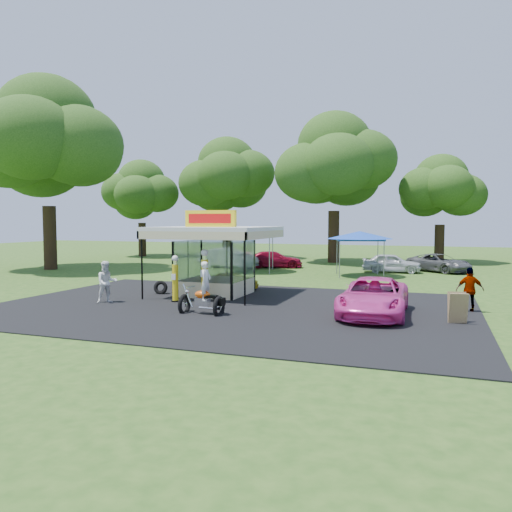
% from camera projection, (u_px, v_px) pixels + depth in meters
% --- Properties ---
extents(ground, '(120.00, 120.00, 0.00)m').
position_uv_depth(ground, '(209.00, 316.00, 19.29)').
color(ground, '#274B17').
rests_on(ground, ground).
extents(asphalt_apron, '(20.00, 14.00, 0.04)m').
position_uv_depth(asphalt_apron, '(229.00, 307.00, 21.17)').
color(asphalt_apron, black).
rests_on(asphalt_apron, ground).
extents(gas_station_kiosk, '(5.40, 5.40, 4.18)m').
position_uv_depth(gas_station_kiosk, '(215.00, 259.00, 24.53)').
color(gas_station_kiosk, white).
rests_on(gas_station_kiosk, ground).
extents(gas_pump_left, '(0.40, 0.40, 2.13)m').
position_uv_depth(gas_pump_left, '(175.00, 280.00, 22.40)').
color(gas_pump_left, black).
rests_on(gas_pump_left, ground).
extents(gas_pump_right, '(0.45, 0.45, 2.40)m').
position_uv_depth(gas_pump_right, '(205.00, 277.00, 22.39)').
color(gas_pump_right, black).
rests_on(gas_pump_right, ground).
extents(motorcycle, '(1.84, 0.93, 2.17)m').
position_uv_depth(motorcycle, '(204.00, 293.00, 19.43)').
color(motorcycle, black).
rests_on(motorcycle, ground).
extents(spare_tires, '(0.86, 0.58, 0.71)m').
position_uv_depth(spare_tires, '(161.00, 288.00, 24.90)').
color(spare_tires, black).
rests_on(spare_tires, ground).
extents(a_frame_sign, '(0.66, 0.64, 1.13)m').
position_uv_depth(a_frame_sign, '(458.00, 308.00, 17.68)').
color(a_frame_sign, '#593819').
rests_on(a_frame_sign, ground).
extents(kiosk_car, '(2.82, 1.13, 0.96)m').
position_uv_depth(kiosk_car, '(232.00, 281.00, 26.69)').
color(kiosk_car, yellow).
rests_on(kiosk_car, ground).
extents(pink_sedan, '(2.54, 5.32, 1.47)m').
position_uv_depth(pink_sedan, '(374.00, 297.00, 19.20)').
color(pink_sedan, '#EC40A7').
rests_on(pink_sedan, ground).
extents(spectator_west, '(1.15, 1.16, 1.88)m').
position_uv_depth(spectator_west, '(107.00, 282.00, 22.19)').
color(spectator_west, white).
rests_on(spectator_west, ground).
extents(spectator_east_b, '(1.12, 0.60, 1.81)m').
position_uv_depth(spectator_east_b, '(470.00, 290.00, 19.96)').
color(spectator_east_b, gray).
rests_on(spectator_east_b, ground).
extents(bg_car_a, '(4.85, 1.97, 1.56)m').
position_uv_depth(bg_car_a, '(229.00, 258.00, 38.97)').
color(bg_car_a, silver).
rests_on(bg_car_a, ground).
extents(bg_car_b, '(4.77, 3.13, 1.28)m').
position_uv_depth(bg_car_b, '(274.00, 260.00, 39.20)').
color(bg_car_b, maroon).
rests_on(bg_car_b, ground).
extents(bg_car_c, '(4.23, 2.11, 1.38)m').
position_uv_depth(bg_car_c, '(391.00, 263.00, 35.40)').
color(bg_car_c, silver).
rests_on(bg_car_c, ground).
extents(bg_car_d, '(5.03, 4.65, 1.31)m').
position_uv_depth(bg_car_d, '(439.00, 263.00, 35.88)').
color(bg_car_d, '#575759').
rests_on(bg_car_d, ground).
extents(tent_west, '(4.75, 4.75, 3.32)m').
position_uv_depth(tent_west, '(250.00, 230.00, 35.98)').
color(tent_west, gray).
rests_on(tent_west, ground).
extents(tent_east, '(4.28, 4.28, 3.00)m').
position_uv_depth(tent_east, '(360.00, 236.00, 32.89)').
color(tent_east, gray).
rests_on(tent_east, ground).
extents(oak_far_a, '(8.25, 8.25, 9.78)m').
position_uv_depth(oak_far_a, '(142.00, 196.00, 51.61)').
color(oak_far_a, black).
rests_on(oak_far_a, ground).
extents(oak_far_b, '(9.77, 9.77, 11.65)m').
position_uv_depth(oak_far_b, '(227.00, 183.00, 49.16)').
color(oak_far_b, black).
rests_on(oak_far_b, ground).
extents(oak_far_c, '(10.95, 10.95, 12.91)m').
position_uv_depth(oak_far_c, '(334.00, 169.00, 43.65)').
color(oak_far_c, black).
rests_on(oak_far_c, ground).
extents(oak_far_d, '(7.83, 7.83, 9.33)m').
position_uv_depth(oak_far_d, '(441.00, 195.00, 43.89)').
color(oak_far_d, black).
rests_on(oak_far_d, ground).
extents(oak_near, '(12.31, 12.31, 14.18)m').
position_uv_depth(oak_near, '(47.00, 151.00, 37.28)').
color(oak_near, black).
rests_on(oak_near, ground).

